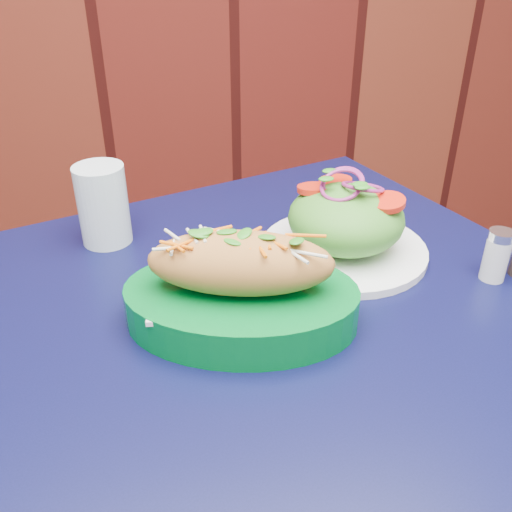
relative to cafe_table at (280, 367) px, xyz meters
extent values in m
cube|color=black|center=(0.00, 0.00, 0.07)|extent=(0.99, 0.99, 0.03)
cylinder|color=black|center=(-0.41, 0.23, -0.30)|extent=(0.04, 0.04, 0.72)
cylinder|color=black|center=(0.23, 0.41, -0.30)|extent=(0.04, 0.04, 0.72)
cylinder|color=white|center=(0.37, 0.12, -0.42)|extent=(0.03, 0.03, 0.48)
cube|color=white|center=(-0.05, -0.01, 0.13)|extent=(0.23, 0.16, 0.01)
ellipsoid|color=#BC783B|center=(-0.05, -0.01, 0.17)|extent=(0.23, 0.15, 0.07)
cylinder|color=white|center=(0.13, 0.12, 0.09)|extent=(0.24, 0.24, 0.01)
ellipsoid|color=#4C992D|center=(0.13, 0.12, 0.14)|extent=(0.16, 0.16, 0.09)
cylinder|color=red|center=(0.17, 0.09, 0.19)|extent=(0.05, 0.05, 0.01)
cylinder|color=red|center=(0.09, 0.15, 0.19)|extent=(0.05, 0.05, 0.01)
cylinder|color=red|center=(0.13, 0.17, 0.19)|extent=(0.05, 0.05, 0.01)
torus|color=#9C2273|center=(0.13, 0.12, 0.20)|extent=(0.06, 0.06, 0.01)
torus|color=#9C2273|center=(0.13, 0.12, 0.20)|extent=(0.06, 0.06, 0.01)
torus|color=#9C2273|center=(0.13, 0.12, 0.20)|extent=(0.06, 0.06, 0.01)
cylinder|color=silver|center=(-0.21, 0.24, 0.15)|extent=(0.07, 0.07, 0.12)
cylinder|color=white|center=(0.30, 0.01, 0.12)|extent=(0.03, 0.03, 0.06)
cylinder|color=silver|center=(0.30, 0.01, 0.15)|extent=(0.03, 0.03, 0.01)
camera|label=1|loc=(-0.17, -0.55, 0.51)|focal=40.00mm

